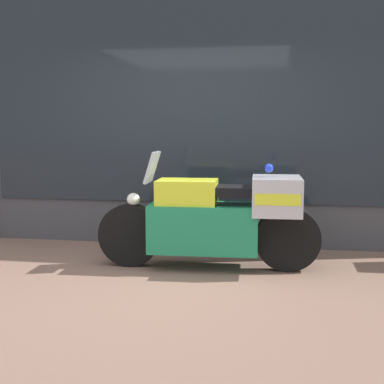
% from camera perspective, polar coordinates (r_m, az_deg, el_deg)
% --- Properties ---
extents(ground_plane, '(60.00, 60.00, 0.00)m').
position_cam_1_polar(ground_plane, '(5.08, -4.31, -10.02)').
color(ground_plane, '#7A5B4C').
extents(shop_building, '(6.96, 0.55, 4.08)m').
position_cam_1_polar(shop_building, '(6.92, -4.01, 11.65)').
color(shop_building, '#424247').
rests_on(shop_building, ground).
extents(window_display, '(5.59, 0.30, 2.06)m').
position_cam_1_polar(window_display, '(6.86, 2.85, -1.37)').
color(window_display, slate).
rests_on(window_display, ground).
extents(paramedic_motorcycle, '(2.34, 0.67, 1.23)m').
position_cam_1_polar(paramedic_motorcycle, '(5.57, 2.90, -2.60)').
color(paramedic_motorcycle, black).
rests_on(paramedic_motorcycle, ground).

